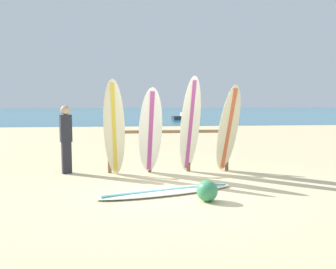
# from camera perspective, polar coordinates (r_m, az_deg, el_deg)

# --- Properties ---
(ground_plane) EXTENTS (120.00, 120.00, 0.00)m
(ground_plane) POSITION_cam_1_polar(r_m,az_deg,el_deg) (7.02, 1.17, -9.09)
(ground_plane) COLOR beige
(ocean_water) EXTENTS (120.00, 80.00, 0.01)m
(ocean_water) POSITION_cam_1_polar(r_m,az_deg,el_deg) (64.77, -5.23, 3.85)
(ocean_water) COLOR teal
(ocean_water) RESTS_ON ground
(surfboard_rack) EXTENTS (3.08, 0.09, 1.17)m
(surfboard_rack) POSITION_cam_1_polar(r_m,az_deg,el_deg) (8.65, 0.21, -1.39)
(surfboard_rack) COLOR brown
(surfboard_rack) RESTS_ON ground
(surfboard_leaning_far_left) EXTENTS (0.54, 0.60, 2.28)m
(surfboard_leaning_far_left) POSITION_cam_1_polar(r_m,az_deg,el_deg) (8.13, -8.92, 1.01)
(surfboard_leaning_far_left) COLOR beige
(surfboard_leaning_far_left) RESTS_ON ground
(surfboard_leaning_left) EXTENTS (0.62, 0.93, 2.10)m
(surfboard_leaning_left) POSITION_cam_1_polar(r_m,az_deg,el_deg) (8.15, -2.93, 0.42)
(surfboard_leaning_left) COLOR white
(surfboard_leaning_left) RESTS_ON ground
(surfboard_leaning_center_left) EXTENTS (0.57, 0.84, 2.36)m
(surfboard_leaning_center_left) POSITION_cam_1_polar(r_m,az_deg,el_deg) (8.35, 3.68, 1.46)
(surfboard_leaning_center_left) COLOR white
(surfboard_leaning_center_left) RESTS_ON ground
(surfboard_leaning_center) EXTENTS (0.65, 0.88, 2.17)m
(surfboard_leaning_center) POSITION_cam_1_polar(r_m,az_deg,el_deg) (8.54, 9.95, 0.83)
(surfboard_leaning_center) COLOR beige
(surfboard_leaning_center) RESTS_ON ground
(surfboard_lying_on_sand) EXTENTS (2.84, 1.34, 0.08)m
(surfboard_lying_on_sand) POSITION_cam_1_polar(r_m,az_deg,el_deg) (6.73, -0.14, -9.40)
(surfboard_lying_on_sand) COLOR white
(surfboard_lying_on_sand) RESTS_ON ground
(beachgoer_standing) EXTENTS (0.32, 0.27, 1.68)m
(beachgoer_standing) POSITION_cam_1_polar(r_m,az_deg,el_deg) (8.77, -16.55, -0.27)
(beachgoer_standing) COLOR #26262D
(beachgoer_standing) RESTS_ON ground
(small_boat_offshore) EXTENTS (2.83, 1.37, 0.71)m
(small_boat_offshore) POSITION_cam_1_polar(r_m,az_deg,el_deg) (34.51, 2.92, 2.92)
(small_boat_offshore) COLOR #333842
(small_boat_offshore) RESTS_ON ocean_water
(beach_ball) EXTENTS (0.38, 0.38, 0.38)m
(beach_ball) POSITION_cam_1_polar(r_m,az_deg,el_deg) (6.20, 6.51, -9.26)
(beach_ball) COLOR #388C59
(beach_ball) RESTS_ON ground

